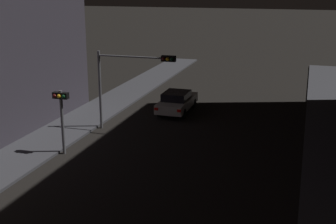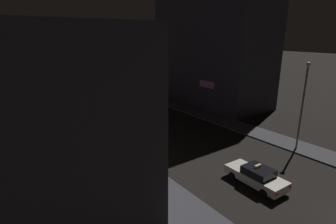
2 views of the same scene
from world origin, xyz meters
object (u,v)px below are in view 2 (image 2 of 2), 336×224
traffic_light_overhead (116,98)px  street_lamp_near_block (303,99)px  sign_pole_left (152,148)px  taxi (256,176)px  traffic_light_left_kerb (119,119)px  far_car (112,109)px

traffic_light_overhead → street_lamp_near_block: bearing=-56.0°
street_lamp_near_block → sign_pole_left: bearing=166.0°
street_lamp_near_block → taxi: bearing=-169.1°
traffic_light_left_kerb → sign_pole_left: bearing=-99.1°
taxi → sign_pole_left: bearing=137.7°
far_car → traffic_light_overhead: (-1.44, -4.73, 2.70)m
far_car → traffic_light_overhead: traffic_light_overhead is taller
far_car → sign_pole_left: (-4.63, -17.19, 1.76)m
far_car → traffic_light_left_kerb: bearing=-110.0°
traffic_light_overhead → traffic_light_left_kerb: traffic_light_overhead is taller
far_car → street_lamp_near_block: (9.29, -20.66, 4.18)m
far_car → street_lamp_near_block: bearing=-65.8°
far_car → traffic_light_left_kerb: 9.93m
traffic_light_left_kerb → street_lamp_near_block: bearing=-42.2°
traffic_light_overhead → sign_pole_left: (-3.19, -12.46, -0.94)m
far_car → traffic_light_overhead: 5.63m
taxi → street_lamp_near_block: bearing=10.9°
taxi → traffic_light_left_kerb: 13.85m
far_car → traffic_light_left_kerb: traffic_light_left_kerb is taller
sign_pole_left → taxi: bearing=-42.3°
sign_pole_left → traffic_light_left_kerb: bearing=80.9°
taxi → traffic_light_overhead: 17.90m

